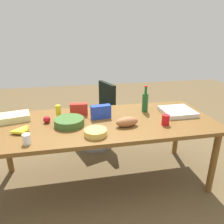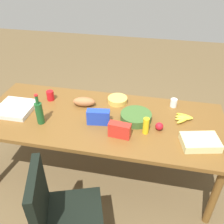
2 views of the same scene
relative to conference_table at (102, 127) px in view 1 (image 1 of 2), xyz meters
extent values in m
plane|color=brown|center=(0.00, 0.00, -0.71)|extent=(10.00, 10.00, 0.00)
cube|color=brown|center=(0.00, 0.00, 0.05)|extent=(2.46, 1.01, 0.04)
cylinder|color=brown|center=(1.14, -0.41, -0.34)|extent=(0.07, 0.07, 0.75)
cylinder|color=brown|center=(-1.14, 0.41, -0.34)|extent=(0.07, 0.07, 0.75)
cylinder|color=brown|center=(1.14, 0.41, -0.34)|extent=(0.07, 0.07, 0.75)
cylinder|color=gray|center=(0.02, 0.91, -0.69)|extent=(0.56, 0.56, 0.05)
cylinder|color=gray|center=(0.02, 0.91, -0.47)|extent=(0.06, 0.06, 0.39)
cube|color=black|center=(0.02, 0.91, -0.27)|extent=(0.61, 0.61, 0.09)
cube|color=black|center=(0.23, 0.98, 0.02)|extent=(0.20, 0.43, 0.49)
ellipsoid|color=#A1643B|center=(0.23, -0.18, 0.12)|extent=(0.25, 0.14, 0.10)
sphere|color=#B11621|center=(-0.58, 0.07, 0.11)|extent=(0.08, 0.08, 0.08)
cylinder|color=red|center=(0.63, -0.22, 0.13)|extent=(0.09, 0.09, 0.11)
cube|color=#1F3FBB|center=(0.00, 0.09, 0.15)|extent=(0.23, 0.11, 0.15)
cube|color=beige|center=(-0.94, 0.22, 0.11)|extent=(0.36, 0.29, 0.07)
cylinder|color=#3B6029|center=(-0.35, -0.03, 0.11)|extent=(0.38, 0.38, 0.08)
cube|color=silver|center=(0.91, 0.06, 0.10)|extent=(0.36, 0.36, 0.05)
cylinder|color=yellow|center=(-0.46, 0.15, 0.15)|extent=(0.07, 0.07, 0.16)
ellipsoid|color=yellow|center=(-0.83, -0.17, 0.10)|extent=(0.17, 0.09, 0.04)
ellipsoid|color=yellow|center=(-0.82, -0.14, 0.10)|extent=(0.17, 0.04, 0.04)
ellipsoid|color=yellow|center=(-0.82, -0.11, 0.10)|extent=(0.17, 0.08, 0.04)
ellipsoid|color=yellow|center=(-0.81, -0.09, 0.10)|extent=(0.15, 0.15, 0.04)
cylinder|color=#DFB74F|center=(-0.11, -0.32, 0.10)|extent=(0.25, 0.25, 0.06)
cube|color=red|center=(-0.24, 0.24, 0.14)|extent=(0.21, 0.10, 0.14)
cylinder|color=white|center=(-0.72, -0.36, 0.12)|extent=(0.09, 0.09, 0.09)
cylinder|color=#1B5123|center=(0.55, 0.20, 0.18)|extent=(0.08, 0.08, 0.22)
cylinder|color=#1B5123|center=(0.55, 0.20, 0.34)|extent=(0.03, 0.03, 0.09)
cylinder|color=red|center=(0.55, 0.20, 0.38)|extent=(0.04, 0.04, 0.01)
camera|label=1|loc=(-0.31, -2.10, 0.98)|focal=34.00mm
camera|label=2|loc=(-0.52, 1.95, 1.55)|focal=39.56mm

